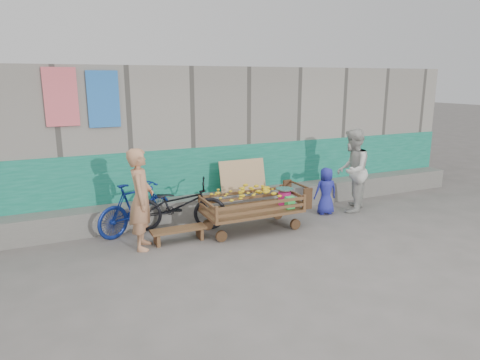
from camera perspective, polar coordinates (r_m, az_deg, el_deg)
name	(u,v)px	position (r m, az deg, el deg)	size (l,w,h in m)	color
ground	(285,255)	(7.01, 5.97, -9.87)	(80.00, 80.00, 0.00)	#5E5B56
building_wall	(198,135)	(10.21, -5.56, 6.03)	(12.00, 3.50, 3.00)	gray
banana_cart	(250,201)	(7.88, 1.37, -2.77)	(1.97, 0.90, 0.84)	brown
bench	(179,232)	(7.52, -8.19, -6.86)	(0.96, 0.29, 0.24)	brown
vendor_man	(141,199)	(7.16, -13.05, -2.51)	(0.61, 0.40, 1.68)	tan
woman	(352,170)	(9.28, 14.70, 1.25)	(0.86, 0.67, 1.76)	beige
child	(326,191)	(9.03, 11.38, -1.44)	(0.48, 0.31, 0.98)	#24299A
bicycle_dark	(178,205)	(8.00, -8.32, -3.34)	(0.63, 1.82, 0.95)	black
bicycle_blue	(136,207)	(8.01, -13.71, -3.57)	(0.45, 1.58, 0.95)	navy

